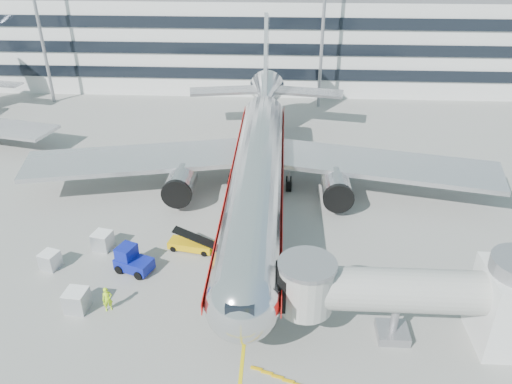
# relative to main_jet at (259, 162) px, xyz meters

# --- Properties ---
(ground) EXTENTS (180.00, 180.00, 0.00)m
(ground) POSITION_rel_main_jet_xyz_m (0.00, -11.72, -4.23)
(ground) COLOR gray
(ground) RESTS_ON ground
(lead_in_line) EXTENTS (0.25, 70.00, 0.01)m
(lead_in_line) POSITION_rel_main_jet_xyz_m (0.00, -1.72, -4.23)
(lead_in_line) COLOR yellow
(lead_in_line) RESTS_ON ground
(main_jet) EXTENTS (50.95, 48.70, 16.06)m
(main_jet) POSITION_rel_main_jet_xyz_m (0.00, 0.00, 0.00)
(main_jet) COLOR silver
(main_jet) RESTS_ON ground
(jet_bridge) EXTENTS (17.80, 4.50, 7.00)m
(jet_bridge) POSITION_rel_main_jet_xyz_m (12.18, -19.72, -0.36)
(jet_bridge) COLOR silver
(jet_bridge) RESTS_ON ground
(terminal) EXTENTS (150.00, 24.25, 15.60)m
(terminal) POSITION_rel_main_jet_xyz_m (0.00, 46.23, 3.57)
(terminal) COLOR silver
(terminal) RESTS_ON ground
(light_mast_west) EXTENTS (2.40, 1.20, 25.45)m
(light_mast_west) POSITION_rel_main_jet_xyz_m (-35.00, 30.28, 10.64)
(light_mast_west) COLOR gray
(light_mast_west) RESTS_ON ground
(light_mast_centre) EXTENTS (2.40, 1.20, 25.45)m
(light_mast_centre) POSITION_rel_main_jet_xyz_m (8.00, 30.28, 10.64)
(light_mast_centre) COLOR gray
(light_mast_centre) RESTS_ON ground
(belt_loader) EXTENTS (4.34, 2.21, 2.03)m
(belt_loader) POSITION_rel_main_jet_xyz_m (-5.60, -9.92, -3.66)
(belt_loader) COLOR #D7A309
(belt_loader) RESTS_ON ground
(baggage_tug) EXTENTS (3.47, 2.80, 2.28)m
(baggage_tug) POSITION_rel_main_jet_xyz_m (-10.04, -13.15, -3.24)
(baggage_tug) COLOR navy
(baggage_tug) RESTS_ON ground
(cargo_container_left) EXTENTS (1.74, 1.74, 1.49)m
(cargo_container_left) POSITION_rel_main_jet_xyz_m (-17.12, -13.14, -3.49)
(cargo_container_left) COLOR #B6B9BE
(cargo_container_left) RESTS_ON ground
(cargo_container_right) EXTENTS (1.85, 1.85, 1.64)m
(cargo_container_right) POSITION_rel_main_jet_xyz_m (-13.54, -10.15, -3.41)
(cargo_container_right) COLOR #B6B9BE
(cargo_container_right) RESTS_ON ground
(cargo_container_front) EXTENTS (1.74, 1.74, 1.71)m
(cargo_container_front) POSITION_rel_main_jet_xyz_m (-12.90, -18.14, -3.38)
(cargo_container_front) COLOR #B6B9BE
(cargo_container_front) RESTS_ON ground
(ramp_worker) EXTENTS (0.90, 0.78, 2.07)m
(ramp_worker) POSITION_rel_main_jet_xyz_m (-10.53, -18.11, -3.20)
(ramp_worker) COLOR #BDF619
(ramp_worker) RESTS_ON ground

